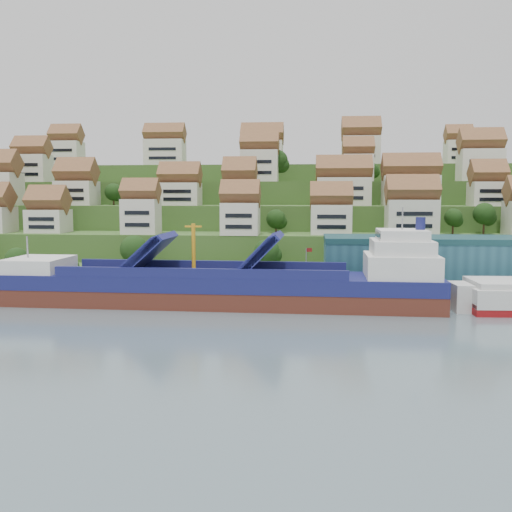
# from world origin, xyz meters

# --- Properties ---
(ground) EXTENTS (300.00, 300.00, 0.00)m
(ground) POSITION_xyz_m (0.00, 0.00, 0.00)
(ground) COLOR slate
(ground) RESTS_ON ground
(quay) EXTENTS (180.00, 14.00, 2.20)m
(quay) POSITION_xyz_m (20.00, 15.00, 1.10)
(quay) COLOR gray
(quay) RESTS_ON ground
(hillside) EXTENTS (260.00, 128.00, 31.00)m
(hillside) POSITION_xyz_m (0.00, 103.55, 10.66)
(hillside) COLOR #2D4C1E
(hillside) RESTS_ON ground
(hillside_village) EXTENTS (159.08, 63.74, 29.20)m
(hillside_village) POSITION_xyz_m (2.98, 61.31, 24.57)
(hillside_village) COLOR beige
(hillside_village) RESTS_ON ground
(hillside_trees) EXTENTS (137.31, 62.06, 32.39)m
(hillside_trees) POSITION_xyz_m (-9.81, 42.55, 15.77)
(hillside_trees) COLOR #1C3C14
(hillside_trees) RESTS_ON ground
(warehouse) EXTENTS (60.00, 15.00, 10.00)m
(warehouse) POSITION_xyz_m (52.00, 17.00, 7.20)
(warehouse) COLOR #265768
(warehouse) RESTS_ON quay
(flagpole) EXTENTS (1.28, 0.16, 8.00)m
(flagpole) POSITION_xyz_m (18.11, 10.00, 6.88)
(flagpole) COLOR gray
(flagpole) RESTS_ON quay
(cargo_ship) EXTENTS (84.45, 14.86, 18.75)m
(cargo_ship) POSITION_xyz_m (3.28, -0.57, 3.51)
(cargo_ship) COLOR #532419
(cargo_ship) RESTS_ON ground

